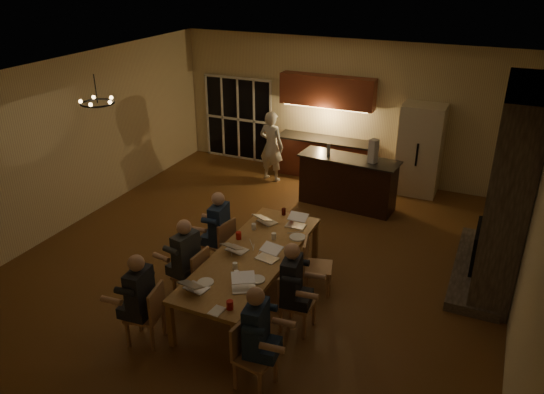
{
  "coord_description": "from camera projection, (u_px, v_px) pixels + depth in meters",
  "views": [
    {
      "loc": [
        3.43,
        -7.09,
        4.89
      ],
      "look_at": [
        0.11,
        0.3,
        1.15
      ],
      "focal_mm": 35.0,
      "sensor_mm": 36.0,
      "label": 1
    }
  ],
  "objects": [
    {
      "name": "person_left_near",
      "position": [
        141.0,
        300.0,
        7.04
      ],
      "size": [
        0.65,
        0.65,
        1.38
      ],
      "primitive_type": null,
      "rotation": [
        0.0,
        0.0,
        -1.49
      ],
      "color": "#202229",
      "rests_on": "ground"
    },
    {
      "name": "redcup_near",
      "position": [
        230.0,
        305.0,
        6.75
      ],
      "size": [
        0.09,
        0.09,
        0.12
      ],
      "primitive_type": "cylinder",
      "color": "#AD120B",
      "rests_on": "dining_table"
    },
    {
      "name": "chair_left_mid",
      "position": [
        190.0,
        275.0,
        8.05
      ],
      "size": [
        0.47,
        0.47,
        0.89
      ],
      "primitive_type": null,
      "rotation": [
        0.0,
        0.0,
        -1.63
      ],
      "color": "tan",
      "rests_on": "ground"
    },
    {
      "name": "mug_mid",
      "position": [
        274.0,
        236.0,
        8.41
      ],
      "size": [
        0.08,
        0.08,
        0.1
      ],
      "primitive_type": "cylinder",
      "color": "white",
      "rests_on": "dining_table"
    },
    {
      "name": "refrigerator",
      "position": [
        420.0,
        150.0,
        11.51
      ],
      "size": [
        0.9,
        0.68,
        2.0
      ],
      "primitive_type": "cube",
      "color": "beige",
      "rests_on": "ground"
    },
    {
      "name": "back_wall",
      "position": [
        342.0,
        109.0,
        12.27
      ],
      "size": [
        8.0,
        0.04,
        3.2
      ],
      "primitive_type": "cube",
      "color": "beige",
      "rests_on": "ground"
    },
    {
      "name": "dining_table",
      "position": [
        252.0,
        276.0,
        8.15
      ],
      "size": [
        1.1,
        3.09,
        0.75
      ],
      "primitive_type": "cube",
      "color": "#A98043",
      "rests_on": "ground"
    },
    {
      "name": "plate_far",
      "position": [
        298.0,
        237.0,
        8.47
      ],
      "size": [
        0.27,
        0.27,
        0.02
      ],
      "primitive_type": "cylinder",
      "color": "white",
      "rests_on": "dining_table"
    },
    {
      "name": "redcup_far",
      "position": [
        292.0,
        216.0,
        9.03
      ],
      "size": [
        0.08,
        0.08,
        0.12
      ],
      "primitive_type": "cylinder",
      "color": "#AD120B",
      "rests_on": "dining_table"
    },
    {
      "name": "fireplace",
      "position": [
        509.0,
        188.0,
        8.14
      ],
      "size": [
        0.58,
        2.5,
        3.2
      ],
      "primitive_type": "cube",
      "color": "#655A4F",
      "rests_on": "ground"
    },
    {
      "name": "laptop_c",
      "position": [
        237.0,
        244.0,
        8.06
      ],
      "size": [
        0.37,
        0.34,
        0.23
      ],
      "primitive_type": null,
      "rotation": [
        0.0,
        0.0,
        2.95
      ],
      "color": "silver",
      "rests_on": "dining_table"
    },
    {
      "name": "chair_right_near",
      "position": [
        255.0,
        357.0,
        6.41
      ],
      "size": [
        0.49,
        0.49,
        0.89
      ],
      "primitive_type": null,
      "rotation": [
        0.0,
        0.0,
        1.44
      ],
      "color": "tan",
      "rests_on": "ground"
    },
    {
      "name": "notepad",
      "position": [
        217.0,
        311.0,
        6.72
      ],
      "size": [
        0.17,
        0.23,
        0.01
      ],
      "primitive_type": "cube",
      "rotation": [
        0.0,
        0.0,
        -0.07
      ],
      "color": "white",
      "rests_on": "dining_table"
    },
    {
      "name": "laptop_b",
      "position": [
        244.0,
        282.0,
        7.12
      ],
      "size": [
        0.42,
        0.41,
        0.23
      ],
      "primitive_type": null,
      "rotation": [
        0.0,
        0.0,
        0.55
      ],
      "color": "silver",
      "rests_on": "dining_table"
    },
    {
      "name": "bar_bottle",
      "position": [
        328.0,
        149.0,
        10.95
      ],
      "size": [
        0.07,
        0.07,
        0.24
      ],
      "primitive_type": "cylinder",
      "color": "#99999E",
      "rests_on": "bar_island"
    },
    {
      "name": "ceiling",
      "position": [
        257.0,
        77.0,
        7.85
      ],
      "size": [
        8.0,
        9.0,
        0.04
      ],
      "primitive_type": "cube",
      "color": "white",
      "rests_on": "back_wall"
    },
    {
      "name": "chair_left_far",
      "position": [
        218.0,
        242.0,
        8.94
      ],
      "size": [
        0.52,
        0.52,
        0.89
      ],
      "primitive_type": null,
      "rotation": [
        0.0,
        0.0,
        -1.78
      ],
      "color": "tan",
      "rests_on": "ground"
    },
    {
      "name": "mug_back",
      "position": [
        254.0,
        226.0,
        8.71
      ],
      "size": [
        0.08,
        0.08,
        0.1
      ],
      "primitive_type": "cylinder",
      "color": "white",
      "rests_on": "dining_table"
    },
    {
      "name": "chair_left_near",
      "position": [
        144.0,
        314.0,
        7.17
      ],
      "size": [
        0.51,
        0.51,
        0.89
      ],
      "primitive_type": null,
      "rotation": [
        0.0,
        0.0,
        -1.38
      ],
      "color": "tan",
      "rests_on": "ground"
    },
    {
      "name": "laptop_a",
      "position": [
        196.0,
        281.0,
        7.14
      ],
      "size": [
        0.36,
        0.33,
        0.23
      ],
      "primitive_type": null,
      "rotation": [
        0.0,
        0.0,
        2.98
      ],
      "color": "silver",
      "rests_on": "dining_table"
    },
    {
      "name": "laptop_e",
      "position": [
        267.0,
        216.0,
        8.91
      ],
      "size": [
        0.41,
        0.39,
        0.23
      ],
      "primitive_type": null,
      "rotation": [
        0.0,
        0.0,
        2.69
      ],
      "color": "silver",
      "rests_on": "dining_table"
    },
    {
      "name": "plate_near",
      "position": [
        257.0,
        279.0,
        7.37
      ],
      "size": [
        0.23,
        0.23,
        0.02
      ],
      "primitive_type": "cylinder",
      "color": "white",
      "rests_on": "dining_table"
    },
    {
      "name": "person_left_far",
      "position": [
        220.0,
        230.0,
        8.81
      ],
      "size": [
        0.65,
        0.65,
        1.38
      ],
      "primitive_type": null,
      "rotation": [
        0.0,
        0.0,
        -1.49
      ],
      "color": "navy",
      "rests_on": "ground"
    },
    {
      "name": "chair_right_far",
      "position": [
        318.0,
        266.0,
        8.26
      ],
      "size": [
        0.54,
        0.54,
        0.89
      ],
      "primitive_type": null,
      "rotation": [
        0.0,
        0.0,
        1.83
      ],
      "color": "tan",
      "rests_on": "ground"
    },
    {
      "name": "mug_front",
      "position": [
        235.0,
        266.0,
        7.61
      ],
      "size": [
        0.07,
        0.07,
        0.1
      ],
      "primitive_type": "cylinder",
      "color": "white",
      "rests_on": "dining_table"
    },
    {
      "name": "person_right_near",
      "position": [
        256.0,
        336.0,
        6.38
      ],
      "size": [
        0.66,
        0.66,
        1.38
      ],
      "primitive_type": null,
      "rotation": [
        0.0,
        0.0,
        1.68
      ],
      "color": "navy",
      "rests_on": "ground"
    },
    {
      "name": "kitchenette",
      "position": [
        325.0,
        128.0,
        12.28
      ],
      "size": [
        2.24,
        0.68,
        2.4
      ],
      "primitive_type": null,
      "color": "#5E271B",
      "rests_on": "ground"
    },
    {
      "name": "left_wall",
      "position": [
        67.0,
        144.0,
        10.02
      ],
      "size": [
        0.04,
        9.0,
        3.2
      ],
      "primitive_type": "cube",
      "color": "beige",
      "rests_on": "ground"
    },
    {
      "name": "floor",
      "position": [
        259.0,
        263.0,
        9.2
      ],
      "size": [
        9.0,
        9.0,
        0.0
      ],
      "primitive_type": "plane",
      "color": "brown",
      "rests_on": "ground"
    },
    {
      "name": "chair_right_mid",
      "position": [
        298.0,
        302.0,
        7.41
      ],
      "size": [
        0.45,
        0.45,
        0.89
      ],
      "primitive_type": null,
      "rotation": [
        0.0,
        0.0,
        1.55
      ],
      "color": "tan",
      "rests_on": "ground"
    },
    {
      "name": "right_wall",
      "position": [
        531.0,
        225.0,
        7.03
      ],
      "size": [
        0.04,
        9.0,
        3.2
      ],
      "primitive_type": "cube",
      "color": "beige",
      "rests_on": "ground"
    },
    {
      "name": "bar_island",
      "position": [
        348.0,
        182.0,
        11.05
      ],
      "size": [
        2.1,
        0.83,
        1.08
      ],
      "primitive_type": "cube",
      "rotation": [
        0.0,
        0.0,
        -0.08
      ],
      "color": "black",
      "rests_on": "ground"
    },
    {
      "name": "plate_left",
      "position": [
        206.0,
        282.0,
        7.3
      ],
      "size": [
        0.23,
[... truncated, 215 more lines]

